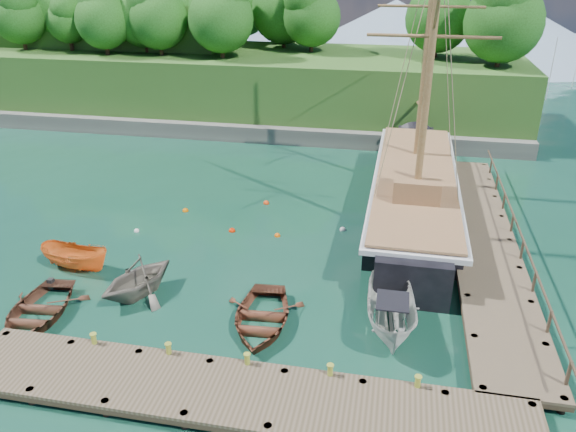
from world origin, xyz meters
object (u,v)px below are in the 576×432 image
rowboat_1 (139,294)px  rowboat_0 (38,318)px  schooner (414,197)px  motorboat_orange (78,269)px  rowboat_2 (261,325)px  cabin_boat_white (390,330)px

rowboat_1 → rowboat_0: bearing=-118.6°
schooner → motorboat_orange: bearing=-148.2°
rowboat_1 → rowboat_2: rowboat_1 is taller
rowboat_0 → rowboat_1: 4.25m
rowboat_2 → cabin_boat_white: cabin_boat_white is taller
rowboat_0 → rowboat_1: size_ratio=1.22×
rowboat_0 → rowboat_2: size_ratio=0.98×
motorboat_orange → schooner: (16.12, 9.77, 1.07)m
rowboat_2 → motorboat_orange: bearing=160.1°
rowboat_1 → rowboat_2: (5.98, -1.16, 0.00)m
rowboat_1 → schooner: (12.16, 11.32, 1.07)m
rowboat_0 → motorboat_orange: 4.12m
rowboat_0 → rowboat_2: 9.50m
schooner → rowboat_0: bearing=-137.8°
rowboat_1 → motorboat_orange: size_ratio=1.02×
schooner → rowboat_1: bearing=-136.5°
rowboat_1 → schooner: schooner is taller
motorboat_orange → schooner: size_ratio=0.14×
rowboat_0 → schooner: (15.57, 13.86, 1.07)m
cabin_boat_white → schooner: schooner is taller
schooner → rowboat_2: bearing=-115.8°
schooner → cabin_boat_white: bearing=-93.7°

